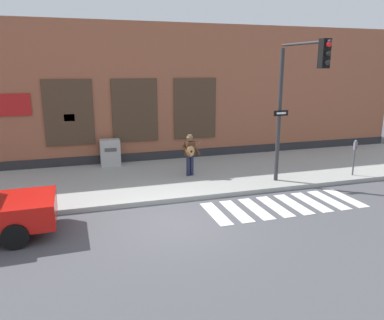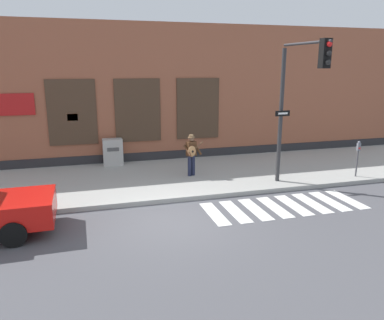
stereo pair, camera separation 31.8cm
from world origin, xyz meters
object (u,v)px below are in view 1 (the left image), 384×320
busker (190,153)px  utility_box (110,153)px  parking_meter (355,152)px  traffic_light (296,90)px

busker → utility_box: 3.89m
parking_meter → utility_box: (-9.18, 4.46, -0.36)m
traffic_light → utility_box: 8.33m
traffic_light → utility_box: bearing=139.5°
traffic_light → parking_meter: size_ratio=3.54×
busker → utility_box: busker is taller
utility_box → traffic_light: bearing=-40.5°
busker → traffic_light: traffic_light is taller
traffic_light → utility_box: (-5.93, 5.07, -2.91)m
traffic_light → parking_meter: 4.17m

